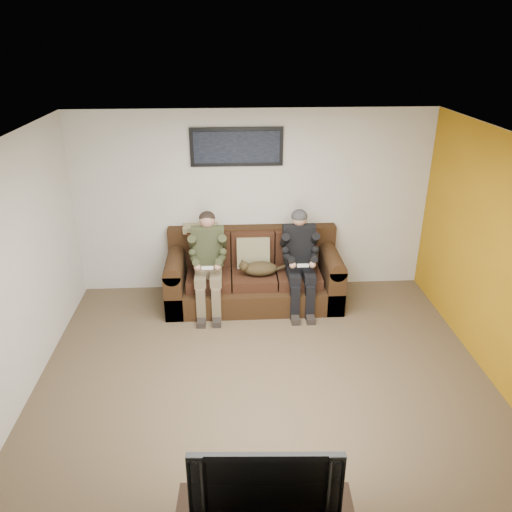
{
  "coord_description": "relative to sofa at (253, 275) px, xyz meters",
  "views": [
    {
      "loc": [
        -0.36,
        -4.47,
        3.52
      ],
      "look_at": [
        -0.02,
        1.2,
        0.95
      ],
      "focal_mm": 35.0,
      "sensor_mm": 36.0,
      "label": 1
    }
  ],
  "objects": [
    {
      "name": "accent_wall_right",
      "position": [
        2.51,
        -1.84,
        0.93
      ],
      "size": [
        0.0,
        4.5,
        4.5
      ],
      "primitive_type": "plane",
      "rotation": [
        1.57,
        0.0,
        -1.57
      ],
      "color": "#AF7811",
      "rests_on": "ground"
    },
    {
      "name": "ceiling",
      "position": [
        0.02,
        -1.84,
        2.23
      ],
      "size": [
        5.0,
        5.0,
        0.0
      ],
      "primitive_type": "plane",
      "rotation": [
        3.14,
        0.0,
        0.0
      ],
      "color": "silver",
      "rests_on": "ground"
    },
    {
      "name": "television",
      "position": [
        -0.12,
        -3.79,
        0.33
      ],
      "size": [
        1.05,
        0.19,
        0.6
      ],
      "primitive_type": "imported",
      "rotation": [
        0.0,
        0.0,
        -0.05
      ],
      "color": "black",
      "rests_on": "tv_stand"
    },
    {
      "name": "wall_right",
      "position": [
        2.52,
        -1.84,
        0.93
      ],
      "size": [
        0.0,
        4.5,
        4.5
      ],
      "primitive_type": "plane",
      "rotation": [
        1.57,
        0.0,
        -1.57
      ],
      "color": "beige",
      "rests_on": "ground"
    },
    {
      "name": "framed_poster",
      "position": [
        -0.2,
        0.38,
        1.73
      ],
      "size": [
        1.25,
        0.05,
        0.52
      ],
      "color": "black",
      "rests_on": "wall_back"
    },
    {
      "name": "wall_back",
      "position": [
        0.02,
        0.41,
        0.93
      ],
      "size": [
        5.0,
        0.0,
        5.0
      ],
      "primitive_type": "plane",
      "rotation": [
        1.57,
        0.0,
        0.0
      ],
      "color": "beige",
      "rests_on": "ground"
    },
    {
      "name": "sofa",
      "position": [
        0.0,
        0.0,
        0.0
      ],
      "size": [
        2.39,
        1.03,
        0.98
      ],
      "color": "#311E0E",
      "rests_on": "ground"
    },
    {
      "name": "throw_pillow",
      "position": [
        0.0,
        0.04,
        0.33
      ],
      "size": [
        0.46,
        0.22,
        0.45
      ],
      "primitive_type": "cube",
      "rotation": [
        -0.21,
        0.0,
        0.0
      ],
      "color": "#7F7553",
      "rests_on": "sofa"
    },
    {
      "name": "person_left",
      "position": [
        -0.62,
        -0.2,
        0.39
      ],
      "size": [
        0.51,
        0.87,
        1.33
      ],
      "color": "brown",
      "rests_on": "sofa"
    },
    {
      "name": "person_right",
      "position": [
        0.62,
        -0.2,
        0.39
      ],
      "size": [
        0.51,
        0.86,
        1.34
      ],
      "color": "black",
      "rests_on": "sofa"
    },
    {
      "name": "cat",
      "position": [
        0.06,
        -0.22,
        0.21
      ],
      "size": [
        0.66,
        0.26,
        0.24
      ],
      "color": "#4A391D",
      "rests_on": "sofa"
    },
    {
      "name": "throw_blanket",
      "position": [
        -0.73,
        0.3,
        0.61
      ],
      "size": [
        0.49,
        0.24,
        0.09
      ],
      "primitive_type": "cube",
      "color": "tan",
      "rests_on": "sofa"
    },
    {
      "name": "wall_front",
      "position": [
        0.02,
        -4.09,
        0.93
      ],
      "size": [
        5.0,
        0.0,
        5.0
      ],
      "primitive_type": "plane",
      "rotation": [
        -1.57,
        0.0,
        0.0
      ],
      "color": "beige",
      "rests_on": "ground"
    },
    {
      "name": "wall_left",
      "position": [
        -2.48,
        -1.84,
        0.93
      ],
      "size": [
        0.0,
        4.5,
        4.5
      ],
      "primitive_type": "plane",
      "rotation": [
        1.57,
        0.0,
        1.57
      ],
      "color": "beige",
      "rests_on": "ground"
    },
    {
      "name": "floor",
      "position": [
        0.02,
        -1.84,
        -0.37
      ],
      "size": [
        5.0,
        5.0,
        0.0
      ],
      "primitive_type": "plane",
      "color": "brown",
      "rests_on": "ground"
    }
  ]
}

